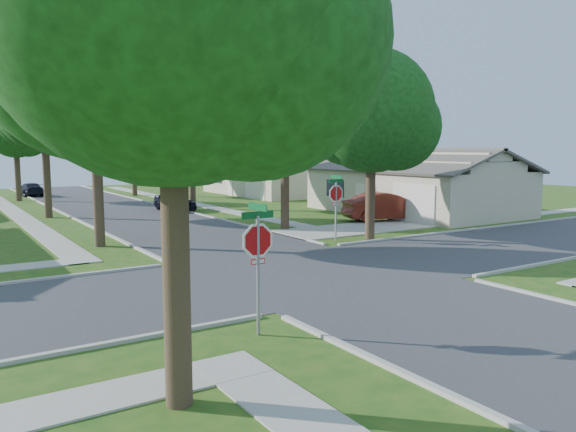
# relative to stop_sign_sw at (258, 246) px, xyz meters

# --- Properties ---
(ground) EXTENTS (100.00, 100.00, 0.00)m
(ground) POSITION_rel_stop_sign_sw_xyz_m (4.70, 4.70, -2.03)
(ground) COLOR #214C14
(ground) RESTS_ON ground
(road_ns) EXTENTS (7.00, 100.00, 0.02)m
(road_ns) POSITION_rel_stop_sign_sw_xyz_m (4.70, 4.70, -2.03)
(road_ns) COLOR #333335
(road_ns) RESTS_ON ground
(sidewalk_ne) EXTENTS (1.20, 40.00, 0.04)m
(sidewalk_ne) POSITION_rel_stop_sign_sw_xyz_m (10.80, 30.70, -2.01)
(sidewalk_ne) COLOR #9E9B91
(sidewalk_ne) RESTS_ON ground
(sidewalk_nw) EXTENTS (1.20, 40.00, 0.04)m
(sidewalk_nw) POSITION_rel_stop_sign_sw_xyz_m (-1.40, 30.70, -2.01)
(sidewalk_nw) COLOR #9E9B91
(sidewalk_nw) RESTS_ON ground
(driveway) EXTENTS (8.80, 3.60, 0.05)m
(driveway) POSITION_rel_stop_sign_sw_xyz_m (12.60, 11.80, -2.01)
(driveway) COLOR #9E9B91
(driveway) RESTS_ON ground
(stop_sign_sw) EXTENTS (1.05, 0.80, 2.98)m
(stop_sign_sw) POSITION_rel_stop_sign_sw_xyz_m (0.00, 0.00, 0.00)
(stop_sign_sw) COLOR gray
(stop_sign_sw) RESTS_ON ground
(stop_sign_ne) EXTENTS (1.05, 0.80, 2.98)m
(stop_sign_ne) POSITION_rel_stop_sign_sw_xyz_m (9.40, 9.40, 0.00)
(stop_sign_ne) COLOR gray
(stop_sign_ne) RESTS_ON ground
(tree_e_near) EXTENTS (4.97, 4.80, 8.28)m
(tree_e_near) POSITION_rel_stop_sign_sw_xyz_m (9.45, 13.71, 3.61)
(tree_e_near) COLOR #38281C
(tree_e_near) RESTS_ON ground
(tree_e_mid) EXTENTS (5.59, 5.40, 9.21)m
(tree_e_mid) POSITION_rel_stop_sign_sw_xyz_m (9.46, 25.71, 4.22)
(tree_e_mid) COLOR #38281C
(tree_e_mid) RESTS_ON ground
(tree_e_far) EXTENTS (5.17, 5.00, 8.72)m
(tree_e_far) POSITION_rel_stop_sign_sw_xyz_m (9.45, 38.71, 3.95)
(tree_e_far) COLOR #38281C
(tree_e_far) RESTS_ON ground
(tree_w_near) EXTENTS (5.38, 5.20, 8.97)m
(tree_w_near) POSITION_rel_stop_sign_sw_xyz_m (0.06, 13.71, 4.08)
(tree_w_near) COLOR #38281C
(tree_w_near) RESTS_ON ground
(tree_w_mid) EXTENTS (5.80, 5.60, 9.56)m
(tree_w_mid) POSITION_rel_stop_sign_sw_xyz_m (0.06, 25.71, 4.46)
(tree_w_mid) COLOR #38281C
(tree_w_mid) RESTS_ON ground
(tree_w_far) EXTENTS (4.76, 4.60, 8.04)m
(tree_w_far) POSITION_rel_stop_sign_sw_xyz_m (0.05, 38.71, 3.48)
(tree_w_far) COLOR #38281C
(tree_w_far) RESTS_ON ground
(tree_sw_corner) EXTENTS (6.21, 6.00, 9.55)m
(tree_sw_corner) POSITION_rel_stop_sign_sw_xyz_m (-2.74, -2.29, 4.23)
(tree_sw_corner) COLOR #38281C
(tree_sw_corner) RESTS_ON ground
(tree_ne_corner) EXTENTS (5.80, 5.60, 8.66)m
(tree_ne_corner) POSITION_rel_stop_sign_sw_xyz_m (11.06, 8.91, 3.56)
(tree_ne_corner) COLOR #38281C
(tree_ne_corner) RESTS_ON ground
(house_ne_near) EXTENTS (8.42, 13.60, 4.23)m
(house_ne_near) POSITION_rel_stop_sign_sw_xyz_m (20.69, 15.70, -0.51)
(house_ne_near) COLOR #B7A991
(house_ne_near) RESTS_ON ground
(house_ne_far) EXTENTS (8.42, 13.60, 4.23)m
(house_ne_far) POSITION_rel_stop_sign_sw_xyz_m (20.69, 33.70, -0.51)
(house_ne_far) COLOR #B7A991
(house_ne_far) RESTS_ON ground
(car_driveway) EXTENTS (5.31, 3.19, 1.65)m
(car_driveway) POSITION_rel_stop_sign_sw_xyz_m (16.20, 13.40, -1.20)
(car_driveway) COLOR #581A12
(car_driveway) RESTS_ON ground
(car_curb_east) EXTENTS (1.93, 4.07, 1.35)m
(car_curb_east) POSITION_rel_stop_sign_sw_xyz_m (7.89, 25.24, -1.36)
(car_curb_east) COLOR black
(car_curb_east) RESTS_ON ground
(car_curb_west) EXTENTS (1.97, 4.15, 1.17)m
(car_curb_west) POSITION_rel_stop_sign_sw_xyz_m (1.50, 43.37, -1.45)
(car_curb_west) COLOR black
(car_curb_west) RESTS_ON ground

